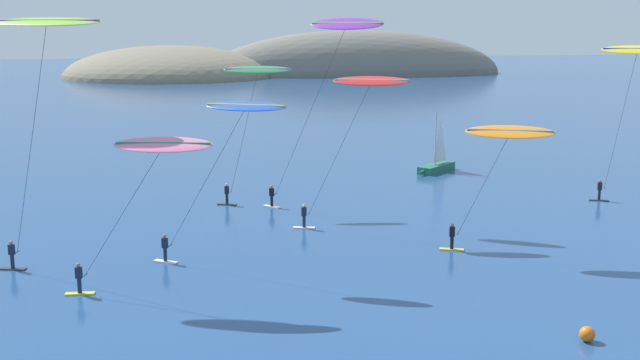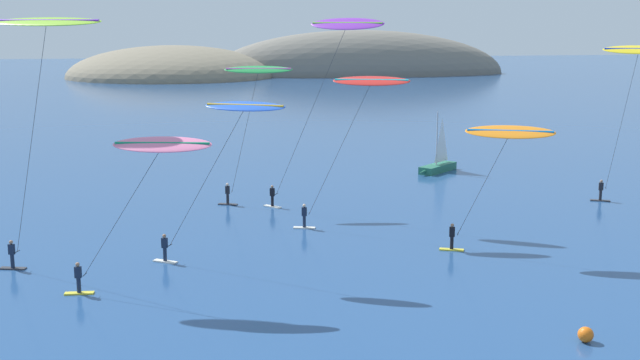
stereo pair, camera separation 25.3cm
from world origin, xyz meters
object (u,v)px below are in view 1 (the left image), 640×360
at_px(kitesurfer_yellow, 635,60).
at_px(kitesurfer_lime, 44,37).
at_px(kitesurfer_blue, 237,122).
at_px(marker_buoy, 587,334).
at_px(kitesurfer_purple, 341,38).
at_px(kitesurfer_pink, 156,156).
at_px(kitesurfer_red, 366,92).
at_px(sailboat_near, 435,165).
at_px(kitesurfer_green, 255,82).
at_px(kitesurfer_orange, 506,139).

height_order(kitesurfer_yellow, kitesurfer_lime, kitesurfer_lime).
bearing_deg(kitesurfer_blue, marker_buoy, -42.35).
xyz_separation_m(kitesurfer_purple, kitesurfer_pink, (-12.47, -16.37, -5.46)).
relative_size(kitesurfer_yellow, kitesurfer_red, 1.17).
height_order(sailboat_near, kitesurfer_lime, kitesurfer_lime).
distance_m(sailboat_near, kitesurfer_blue, 34.82).
bearing_deg(kitesurfer_lime, kitesurfer_red, 18.25).
xyz_separation_m(kitesurfer_yellow, kitesurfer_blue, (-31.12, -12.65, -2.62)).
relative_size(sailboat_near, kitesurfer_green, 0.53).
xyz_separation_m(sailboat_near, kitesurfer_purple, (-11.95, -14.89, 12.16)).
bearing_deg(kitesurfer_pink, kitesurfer_yellow, 25.14).
distance_m(kitesurfer_lime, kitesurfer_blue, 11.20).
bearing_deg(kitesurfer_purple, sailboat_near, 51.25).
height_order(kitesurfer_yellow, kitesurfer_orange, kitesurfer_yellow).
bearing_deg(kitesurfer_blue, sailboat_near, 53.57).
xyz_separation_m(kitesurfer_pink, kitesurfer_orange, (20.35, 4.62, -0.32)).
height_order(kitesurfer_purple, kitesurfer_blue, kitesurfer_purple).
xyz_separation_m(kitesurfer_red, kitesurfer_orange, (7.13, -6.67, -2.35)).
distance_m(kitesurfer_red, kitesurfer_lime, 20.43).
xyz_separation_m(sailboat_near, kitesurfer_pink, (-24.42, -31.26, 6.71)).
bearing_deg(kitesurfer_pink, sailboat_near, 52.00).
distance_m(kitesurfer_blue, marker_buoy, 21.25).
height_order(kitesurfer_red, marker_buoy, kitesurfer_red).
distance_m(kitesurfer_green, kitesurfer_orange, 20.90).
bearing_deg(kitesurfer_orange, kitesurfer_lime, 179.15).
distance_m(kitesurfer_yellow, kitesurfer_green, 29.03).
distance_m(kitesurfer_yellow, kitesurfer_orange, 19.66).
bearing_deg(kitesurfer_green, sailboat_near, 31.87).
height_order(kitesurfer_green, kitesurfer_red, kitesurfer_green).
relative_size(kitesurfer_pink, kitesurfer_blue, 0.86).
bearing_deg(kitesurfer_yellow, sailboat_near, 126.81).
height_order(kitesurfer_green, kitesurfer_blue, kitesurfer_green).
height_order(kitesurfer_purple, kitesurfer_lime, kitesurfer_purple).
relative_size(kitesurfer_green, marker_buoy, 15.35).
distance_m(sailboat_near, kitesurfer_green, 22.74).
relative_size(kitesurfer_yellow, kitesurfer_blue, 1.27).
relative_size(sailboat_near, kitesurfer_orange, 0.72).
bearing_deg(kitesurfer_red, marker_buoy, -74.84).
bearing_deg(sailboat_near, kitesurfer_yellow, -53.19).
height_order(kitesurfer_yellow, kitesurfer_red, kitesurfer_yellow).
bearing_deg(kitesurfer_lime, kitesurfer_orange, -0.85).
relative_size(kitesurfer_pink, marker_buoy, 11.86).
relative_size(kitesurfer_green, kitesurfer_orange, 1.36).
bearing_deg(sailboat_near, kitesurfer_red, -119.31).
distance_m(sailboat_near, kitesurfer_lime, 41.98).
xyz_separation_m(kitesurfer_orange, kitesurfer_blue, (-16.07, -0.66, 1.44)).
distance_m(sailboat_near, kitesurfer_purple, 22.64).
xyz_separation_m(kitesurfer_red, marker_buoy, (5.57, -20.57, -9.03)).
distance_m(kitesurfer_lime, marker_buoy, 31.22).
relative_size(kitesurfer_pink, kitesurfer_lime, 0.58).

